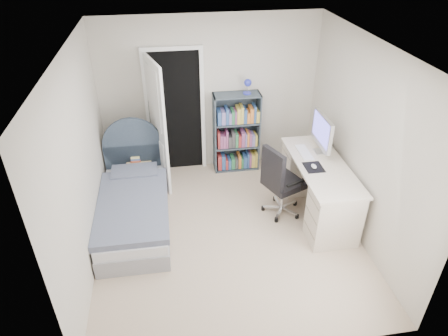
{
  "coord_description": "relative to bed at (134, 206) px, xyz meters",
  "views": [
    {
      "loc": [
        -0.69,
        -4.06,
        3.63
      ],
      "look_at": [
        -0.04,
        0.06,
        1.0
      ],
      "focal_mm": 32.0,
      "sensor_mm": 36.0,
      "label": 1
    }
  ],
  "objects": [
    {
      "name": "room_shell",
      "position": [
        1.23,
        -0.44,
        0.98
      ],
      "size": [
        3.5,
        3.7,
        2.6
      ],
      "color": "tan",
      "rests_on": "ground"
    },
    {
      "name": "door",
      "position": [
        0.49,
        1.08,
        0.77
      ],
      "size": [
        0.92,
        0.8,
        2.06
      ],
      "color": "black",
      "rests_on": "ground"
    },
    {
      "name": "bed",
      "position": [
        0.0,
        0.0,
        0.0
      ],
      "size": [
        0.93,
        1.93,
        1.19
      ],
      "color": "gray",
      "rests_on": "ground"
    },
    {
      "name": "nightstand",
      "position": [
        0.05,
        0.92,
        0.1
      ],
      "size": [
        0.37,
        0.37,
        0.56
      ],
      "color": "#D0B680",
      "rests_on": "ground"
    },
    {
      "name": "floor_lamp",
      "position": [
        0.3,
        1.25,
        0.26
      ],
      "size": [
        0.18,
        0.18,
        1.29
      ],
      "color": "silver",
      "rests_on": "ground"
    },
    {
      "name": "bookcase",
      "position": [
        1.65,
        1.2,
        0.34
      ],
      "size": [
        0.74,
        0.32,
        1.57
      ],
      "color": "#3D4953",
      "rests_on": "ground"
    },
    {
      "name": "desk",
      "position": [
        2.56,
        -0.18,
        0.17
      ],
      "size": [
        0.66,
        1.66,
        1.36
      ],
      "color": "beige",
      "rests_on": "ground"
    },
    {
      "name": "office_chair",
      "position": [
        2.0,
        -0.13,
        0.32
      ],
      "size": [
        0.62,
        0.62,
        1.07
      ],
      "color": "silver",
      "rests_on": "ground"
    }
  ]
}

